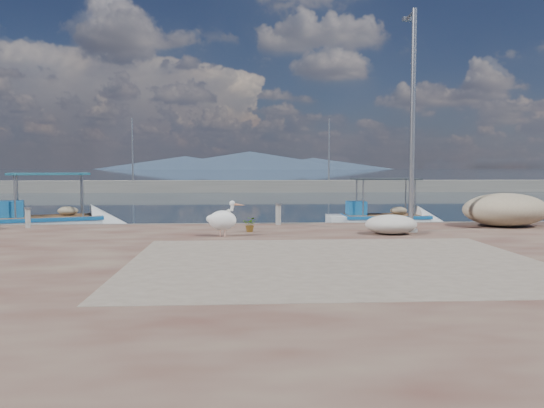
{
  "coord_description": "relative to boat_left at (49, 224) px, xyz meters",
  "views": [
    {
      "loc": [
        -1.06,
        -14.37,
        2.57
      ],
      "look_at": [
        0.0,
        3.8,
        1.3
      ],
      "focal_mm": 35.0,
      "sensor_mm": 36.0,
      "label": 1
    }
  ],
  "objects": [
    {
      "name": "ground",
      "position": [
        8.96,
        -7.8,
        -0.21
      ],
      "size": [
        1400.0,
        1400.0,
        0.0
      ],
      "primitive_type": "plane",
      "color": "#162635",
      "rests_on": "ground"
    },
    {
      "name": "quay",
      "position": [
        8.96,
        -13.8,
        0.04
      ],
      "size": [
        44.0,
        22.0,
        0.5
      ],
      "primitive_type": "cube",
      "color": "#4C2520",
      "rests_on": "ground"
    },
    {
      "name": "quay_patch",
      "position": [
        9.96,
        -10.8,
        0.29
      ],
      "size": [
        9.0,
        7.0,
        0.01
      ],
      "primitive_type": "cube",
      "color": "gray",
      "rests_on": "quay"
    },
    {
      "name": "breakwater",
      "position": [
        8.96,
        32.2,
        0.39
      ],
      "size": [
        120.0,
        2.2,
        7.5
      ],
      "color": "gray",
      "rests_on": "ground"
    },
    {
      "name": "mountains",
      "position": [
        13.36,
        642.2,
        9.3
      ],
      "size": [
        370.0,
        280.0,
        22.0
      ],
      "color": "#28384C",
      "rests_on": "ground"
    },
    {
      "name": "boat_left",
      "position": [
        0.0,
        0.0,
        0.0
      ],
      "size": [
        5.95,
        3.58,
        2.72
      ],
      "rotation": [
        0.0,
        0.0,
        0.33
      ],
      "color": "white",
      "rests_on": "ground"
    },
    {
      "name": "boat_right",
      "position": [
        14.1,
        0.49,
        -0.02
      ],
      "size": [
        5.08,
        1.73,
        2.44
      ],
      "rotation": [
        0.0,
        0.0,
        0.0
      ],
      "color": "white",
      "rests_on": "ground"
    },
    {
      "name": "pelican",
      "position": [
        7.36,
        -6.4,
        0.8
      ],
      "size": [
        1.12,
        0.6,
        1.08
      ],
      "rotation": [
        0.0,
        0.0,
        -0.12
      ],
      "color": "tan",
      "rests_on": "quay"
    },
    {
      "name": "lamp_post",
      "position": [
        13.32,
        -5.58,
        3.59
      ],
      "size": [
        0.44,
        0.96,
        7.0
      ],
      "color": "gray",
      "rests_on": "quay"
    },
    {
      "name": "bollard_near",
      "position": [
        9.24,
        -3.23,
        0.71
      ],
      "size": [
        0.26,
        0.26,
        0.78
      ],
      "color": "gray",
      "rests_on": "quay"
    },
    {
      "name": "bollard_far",
      "position": [
        0.64,
        -3.75,
        0.67
      ],
      "size": [
        0.23,
        0.23,
        0.71
      ],
      "color": "gray",
      "rests_on": "quay"
    },
    {
      "name": "potted_plant",
      "position": [
        8.19,
        -5.31,
        0.53
      ],
      "size": [
        0.53,
        0.5,
        0.48
      ],
      "primitive_type": "imported",
      "rotation": [
        0.0,
        0.0,
        -0.36
      ],
      "color": "#33722D",
      "rests_on": "quay"
    },
    {
      "name": "net_pile_d",
      "position": [
        12.53,
        -6.13,
        0.59
      ],
      "size": [
        1.61,
        1.21,
        0.6
      ],
      "primitive_type": "ellipsoid",
      "color": "silver",
      "rests_on": "quay"
    },
    {
      "name": "net_pile_c",
      "position": [
        17.1,
        -4.28,
        0.87
      ],
      "size": [
        2.97,
        2.12,
        1.17
      ],
      "primitive_type": "ellipsoid",
      "color": "#C6B293",
      "rests_on": "quay"
    }
  ]
}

